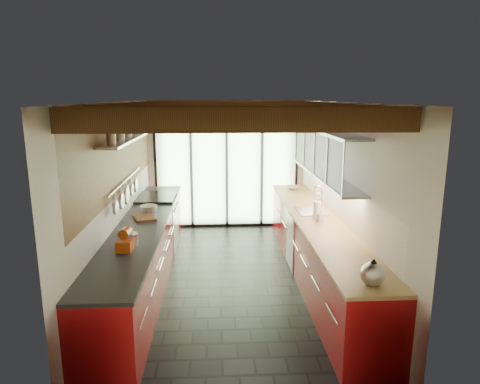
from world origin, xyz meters
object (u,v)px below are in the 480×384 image
at_px(soap_bottle, 320,216).
at_px(bowl, 293,188).
at_px(stand_mixer, 126,240).
at_px(kettle, 373,273).
at_px(paper_towel, 317,210).

xyz_separation_m(soap_bottle, bowl, (0.00, 2.22, -0.06)).
xyz_separation_m(stand_mixer, kettle, (2.54, -1.12, 0.02)).
bearing_deg(paper_towel, soap_bottle, -90.00).
height_order(stand_mixer, soap_bottle, stand_mixer).
xyz_separation_m(paper_towel, bowl, (0.00, 2.01, -0.10)).
xyz_separation_m(paper_towel, soap_bottle, (0.00, -0.21, -0.04)).
relative_size(stand_mixer, kettle, 1.02).
distance_m(paper_towel, bowl, 2.01).
relative_size(stand_mixer, soap_bottle, 1.76).
distance_m(stand_mixer, kettle, 2.77).
bearing_deg(soap_bottle, paper_towel, 90.00).
bearing_deg(bowl, soap_bottle, -90.00).
bearing_deg(bowl, paper_towel, -90.00).
distance_m(paper_towel, soap_bottle, 0.21).
xyz_separation_m(kettle, soap_bottle, (0.00, 2.10, -0.03)).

